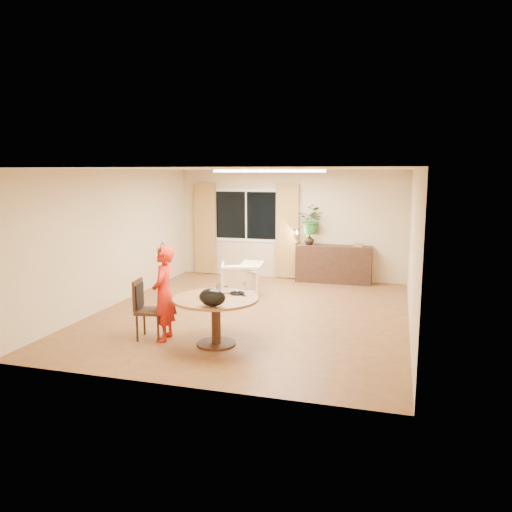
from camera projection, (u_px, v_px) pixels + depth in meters
The scene contains 24 objects.
floor at pixel (252, 313), 9.10m from camera, with size 6.50×6.50×0.00m, color brown.
ceiling at pixel (252, 169), 8.66m from camera, with size 6.50×6.50×0.00m, color white.
wall_back at pixel (290, 225), 11.96m from camera, with size 5.50×5.50×0.00m, color tan.
wall_left at pixel (115, 237), 9.63m from camera, with size 6.50×6.50×0.00m, color tan.
wall_right at pixel (413, 249), 8.13m from camera, with size 6.50×6.50×0.00m, color tan.
window at pixel (246, 215), 12.21m from camera, with size 1.70×0.03×1.30m.
curtain_left at pixel (205, 229), 12.48m from camera, with size 0.55×0.08×2.25m, color olive.
curtain_right at pixel (287, 231), 11.91m from camera, with size 0.55×0.08×2.25m, color olive.
ceiling_panel at pixel (269, 171), 9.81m from camera, with size 2.20×0.35×0.05m, color white.
dining_table at pixel (216, 308), 7.36m from camera, with size 1.27×1.27×0.72m.
dining_chair at pixel (150, 309), 7.66m from camera, with size 0.44×0.40×0.92m, color black, non-canonical shape.
child at pixel (164, 294), 7.56m from camera, with size 0.35×0.53×1.45m, color red.
laptop at pixel (209, 290), 7.35m from camera, with size 0.33×0.22×0.22m, color #B7B7BC, non-canonical shape.
tumbler at pixel (226, 290), 7.56m from camera, with size 0.08×0.08×0.11m, color white, non-canonical shape.
wine_glass at pixel (244, 289), 7.40m from camera, with size 0.07×0.07×0.21m, color white, non-canonical shape.
pot_lid at pixel (237, 293), 7.54m from camera, with size 0.24×0.24×0.04m, color white, non-canonical shape.
handbag at pixel (212, 297), 6.82m from camera, with size 0.38×0.22×0.25m, color black, non-canonical shape.
armchair at pixel (240, 279), 10.36m from camera, with size 0.75×0.77×0.70m, color beige.
throw at pixel (250, 263), 10.20m from camera, with size 0.45×0.55×0.03m, color beige, non-canonical shape.
sideboard at pixel (334, 264), 11.58m from camera, with size 1.73×0.42×0.87m, color black.
vase at pixel (309, 239), 11.64m from camera, with size 0.24×0.24×0.25m, color black.
bouquet at pixel (312, 220), 11.55m from camera, with size 0.59×0.51×0.66m, color #276928.
book_stack at pixel (358, 245), 11.35m from camera, with size 0.21×0.15×0.08m, color brown, non-canonical shape.
desk_lamp at pixel (297, 237), 11.66m from camera, with size 0.15×0.15×0.37m, color black, non-canonical shape.
Camera 1 is at (2.50, -8.43, 2.55)m, focal length 35.00 mm.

